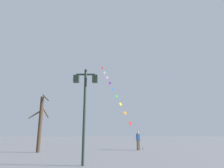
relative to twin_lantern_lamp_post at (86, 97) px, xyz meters
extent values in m
plane|color=gray|center=(1.93, 11.81, -3.44)|extent=(160.00, 160.00, 0.00)
cylinder|color=#1E2D23|center=(0.00, 0.00, -1.03)|extent=(0.14, 0.14, 4.83)
sphere|color=#1E2D23|center=(0.00, 0.00, 1.46)|extent=(0.16, 0.16, 0.16)
cube|color=#1E2D23|center=(0.00, 0.00, 1.23)|extent=(1.02, 0.08, 0.08)
cube|color=#1E2D23|center=(-0.51, 0.00, 0.98)|extent=(0.28, 0.28, 0.40)
cube|color=beige|center=(-0.51, 0.00, 0.98)|extent=(0.19, 0.19, 0.30)
cube|color=#1E2D23|center=(0.51, 0.00, 0.98)|extent=(0.28, 0.28, 0.40)
cube|color=beige|center=(0.51, 0.00, 0.98)|extent=(0.19, 0.19, 0.30)
cylinder|color=brown|center=(4.49, 10.11, -3.35)|extent=(0.06, 0.06, 0.18)
cylinder|color=silver|center=(4.03, 11.43, -2.01)|extent=(0.96, 2.66, 2.51)
cylinder|color=silver|center=(3.31, 13.44, -0.11)|extent=(0.51, 1.40, 1.32)
cylinder|color=silver|center=(2.82, 14.82, 1.19)|extent=(0.51, 1.40, 1.32)
cylinder|color=silver|center=(2.33, 16.21, 2.50)|extent=(0.51, 1.40, 1.32)
cylinder|color=silver|center=(1.84, 17.59, 3.81)|extent=(0.51, 1.40, 1.32)
cylinder|color=silver|center=(1.35, 18.97, 5.11)|extent=(0.51, 1.40, 1.32)
cylinder|color=silver|center=(0.86, 20.35, 6.42)|extent=(0.51, 1.40, 1.32)
cylinder|color=silver|center=(0.38, 21.74, 7.73)|extent=(0.51, 1.40, 1.32)
cylinder|color=silver|center=(-0.11, 23.12, 9.03)|extent=(0.51, 1.40, 1.32)
cube|color=red|center=(3.56, 12.75, -0.77)|extent=(0.44, 0.21, 0.48)
cylinder|color=red|center=(3.56, 12.75, -1.09)|extent=(0.03, 0.03, 0.26)
cube|color=orange|center=(3.07, 14.13, 0.54)|extent=(0.44, 0.21, 0.48)
cylinder|color=orange|center=(3.07, 14.13, 0.19)|extent=(0.03, 0.05, 0.32)
cube|color=yellow|center=(2.58, 15.52, 1.85)|extent=(0.43, 0.24, 0.48)
cylinder|color=yellow|center=(2.58, 15.52, 1.54)|extent=(0.02, 0.03, 0.24)
cube|color=green|center=(2.09, 16.90, 3.15)|extent=(0.43, 0.23, 0.48)
cylinder|color=green|center=(2.09, 16.90, 2.80)|extent=(0.03, 0.04, 0.33)
cube|color=blue|center=(1.60, 18.28, 4.46)|extent=(0.45, 0.20, 0.48)
cylinder|color=blue|center=(1.60, 18.28, 4.13)|extent=(0.02, 0.03, 0.28)
cube|color=purple|center=(1.11, 19.66, 5.77)|extent=(0.48, 0.06, 0.48)
cylinder|color=purple|center=(1.11, 19.66, 5.40)|extent=(0.02, 0.02, 0.36)
cube|color=pink|center=(0.62, 21.05, 7.07)|extent=(0.42, 0.25, 0.48)
cylinder|color=pink|center=(0.62, 21.05, 6.74)|extent=(0.03, 0.04, 0.30)
cube|color=white|center=(0.13, 22.43, 8.38)|extent=(0.48, 0.08, 0.48)
cylinder|color=white|center=(0.13, 22.43, 8.02)|extent=(0.02, 0.04, 0.34)
cube|color=red|center=(-0.36, 23.81, 9.69)|extent=(0.47, 0.13, 0.48)
cylinder|color=red|center=(-0.36, 23.81, 9.35)|extent=(0.02, 0.03, 0.30)
cube|color=brown|center=(3.94, 9.21, -2.99)|extent=(0.27, 0.34, 0.90)
cube|color=#264C8C|center=(3.94, 9.21, -2.26)|extent=(0.33, 0.43, 0.60)
sphere|color=tan|center=(3.94, 9.21, -1.84)|extent=(0.22, 0.22, 0.22)
cylinder|color=#264C8C|center=(3.88, 9.43, -2.09)|extent=(0.18, 0.40, 0.50)
cylinder|color=#423323|center=(-4.74, 6.92, -1.09)|extent=(0.32, 0.32, 4.70)
cylinder|color=#423323|center=(-5.24, 6.85, -0.33)|extent=(1.06, 0.23, 0.74)
cylinder|color=#423323|center=(-5.15, 6.98, -0.20)|extent=(0.89, 0.23, 0.59)
cylinder|color=#423323|center=(-4.41, 6.78, 1.16)|extent=(0.73, 0.38, 0.66)
cylinder|color=#423323|center=(-4.49, 7.18, -0.05)|extent=(0.62, 0.65, 1.02)
camera|label=1|loc=(1.44, -10.31, -1.89)|focal=31.56mm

